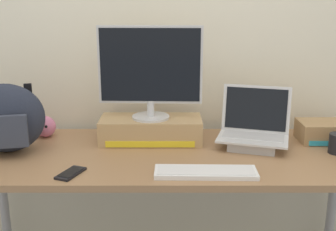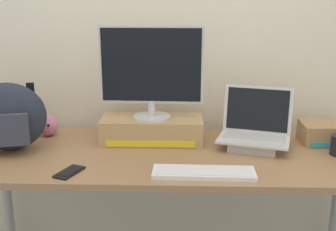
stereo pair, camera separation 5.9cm
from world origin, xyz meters
TOP-DOWN VIEW (x-y plane):
  - back_wall at (0.00, 0.47)m, footprint 7.00×0.10m
  - desk at (0.00, 0.00)m, footprint 2.00×0.74m
  - toner_box_yellow at (-0.09, 0.16)m, footprint 0.51×0.22m
  - desktop_monitor at (-0.09, 0.16)m, footprint 0.51×0.19m
  - open_laptop at (0.42, 0.08)m, footprint 0.39×0.32m
  - external_keyboard at (0.15, -0.26)m, footprint 0.42×0.13m
  - messenger_backpack at (-0.76, 0.01)m, footprint 0.39×0.28m
  - cell_phone at (-0.40, -0.26)m, footprint 0.11×0.15m
  - plush_toy at (-0.64, 0.23)m, footprint 0.11×0.11m
  - toner_box_cyan at (0.83, 0.17)m, footprint 0.32×0.18m

SIDE VIEW (x-z plane):
  - desk at x=0.00m, z-range 0.29..1.00m
  - cell_phone at x=-0.40m, z-range 0.71..0.72m
  - external_keyboard at x=0.15m, z-range 0.71..0.73m
  - toner_box_cyan at x=0.83m, z-range 0.71..0.81m
  - plush_toy at x=-0.64m, z-range 0.71..0.82m
  - open_laptop at x=0.42m, z-range 0.62..0.91m
  - toner_box_yellow at x=-0.09m, z-range 0.71..0.83m
  - messenger_backpack at x=-0.76m, z-range 0.71..1.04m
  - desktop_monitor at x=-0.09m, z-range 0.84..1.30m
  - back_wall at x=0.00m, z-range 0.00..2.60m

